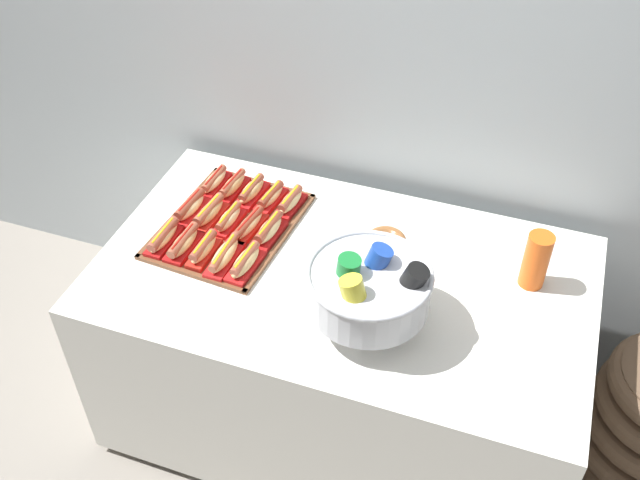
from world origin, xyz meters
name	(u,v)px	position (x,y,z in m)	size (l,w,h in m)	color
ground_plane	(339,412)	(0.00, 0.00, 0.00)	(10.00, 10.00, 0.00)	gray
back_wall	(402,32)	(0.00, 0.57, 1.30)	(6.00, 0.10, 2.60)	#B2BCC1
buffet_table	(341,346)	(0.00, 0.00, 0.39)	(1.56, 0.90, 0.75)	white
serving_tray	(230,226)	(-0.43, 0.08, 0.75)	(0.44, 0.55, 0.01)	brown
hot_dog_0	(164,237)	(-0.59, -0.07, 0.78)	(0.06, 0.17, 0.06)	#B21414
hot_dog_1	(183,243)	(-0.52, -0.08, 0.78)	(0.07, 0.17, 0.06)	#B21414
hot_dog_2	(204,249)	(-0.44, -0.08, 0.79)	(0.06, 0.16, 0.06)	red
hot_dog_3	(224,256)	(-0.37, -0.09, 0.78)	(0.07, 0.18, 0.06)	red
hot_dog_4	(245,262)	(-0.29, -0.09, 0.79)	(0.08, 0.17, 0.06)	red
hot_dog_5	(190,207)	(-0.58, 0.09, 0.79)	(0.08, 0.17, 0.06)	red
hot_dog_6	(209,213)	(-0.51, 0.09, 0.79)	(0.08, 0.17, 0.06)	red
hot_dog_7	(229,219)	(-0.43, 0.08, 0.78)	(0.07, 0.16, 0.06)	red
hot_dog_8	(249,225)	(-0.36, 0.08, 0.78)	(0.08, 0.18, 0.06)	red
hot_dog_9	(269,230)	(-0.28, 0.07, 0.79)	(0.08, 0.17, 0.06)	#B21414
hot_dog_10	(214,181)	(-0.57, 0.26, 0.78)	(0.07, 0.16, 0.06)	#B21414
hot_dog_11	(233,186)	(-0.49, 0.25, 0.79)	(0.07, 0.17, 0.06)	#B21414
hot_dog_12	(252,191)	(-0.42, 0.25, 0.79)	(0.08, 0.17, 0.06)	red
hot_dog_13	(271,197)	(-0.34, 0.24, 0.78)	(0.08, 0.16, 0.06)	red
hot_dog_14	(290,202)	(-0.27, 0.24, 0.79)	(0.08, 0.16, 0.06)	#B21414
punch_bowl	(369,287)	(0.13, -0.17, 0.89)	(0.36, 0.36, 0.26)	silver
cup_stack	(536,260)	(0.56, 0.15, 0.85)	(0.08, 0.08, 0.19)	#EA5B19
donut	(386,242)	(0.09, 0.16, 0.77)	(0.14, 0.14, 0.04)	brown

